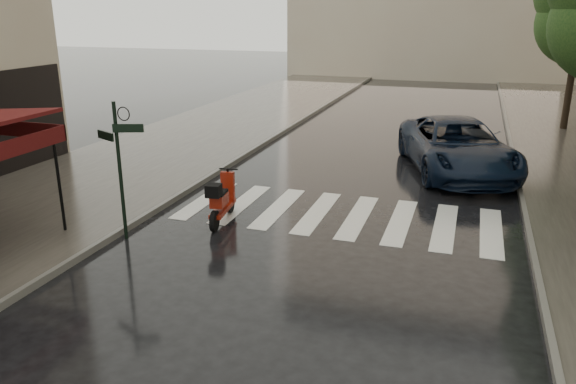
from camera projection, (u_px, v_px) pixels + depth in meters
The scene contains 8 objects.
ground at pixel (87, 311), 9.63m from camera, with size 120.00×120.00×0.00m, color black.
sidewalk_near at pixel (186, 141), 21.78m from camera, with size 6.00×60.00×0.12m, color #38332D.
curb_near at pixel (259, 146), 20.87m from camera, with size 0.12×60.00×0.16m, color #595651.
curb_far at pixel (515, 166), 18.21m from camera, with size 0.12×60.00×0.16m, color #595651.
crosswalk at pixel (337, 214), 14.15m from camera, with size 7.85×3.20×0.01m.
signpost at pixel (119, 160), 12.12m from camera, with size 1.17×0.29×3.10m.
scooter at pixel (221, 201), 13.48m from camera, with size 0.59×1.80×1.18m.
parked_car at pixel (457, 146), 17.64m from camera, with size 2.77×6.00×1.67m, color black.
Camera 1 is at (5.96, -7.00, 4.93)m, focal length 35.00 mm.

